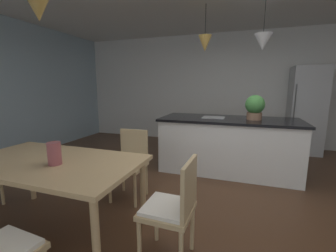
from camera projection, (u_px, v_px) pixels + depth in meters
ground_plane at (220, 208)px, 2.66m from camera, size 10.00×8.40×0.04m
wall_back_kitchen at (236, 89)px, 5.46m from camera, size 10.00×0.12×2.70m
dining_table at (52, 167)px, 2.12m from camera, size 1.71×0.94×0.73m
chair_kitchen_end at (173, 207)px, 1.76m from camera, size 0.41×0.41×0.87m
chair_far_right at (130, 162)px, 2.82m from camera, size 0.41×0.41×0.87m
kitchen_island at (228, 144)px, 3.72m from camera, size 2.23×0.94×0.91m
refrigerator at (306, 110)px, 4.70m from camera, size 0.64×0.67×1.84m
pendant_over_table at (38, 7)px, 1.75m from camera, size 0.21×0.21×0.77m
pendant_over_island_main at (205, 43)px, 3.57m from camera, size 0.22×0.22×0.72m
pendant_over_island_aux at (263, 42)px, 3.30m from camera, size 0.26×0.26×0.75m
potted_plant_on_island at (255, 107)px, 3.48m from camera, size 0.30×0.30×0.39m
vase_on_dining_table at (54, 153)px, 1.98m from camera, size 0.12×0.12×0.21m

